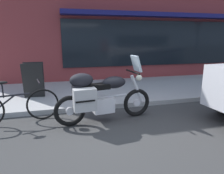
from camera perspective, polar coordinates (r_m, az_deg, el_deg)
The scene contains 4 objects.
ground_plane at distance 3.90m, azimuth 1.55°, elevation -13.23°, with size 80.00×80.00×0.00m, color #343434.
touring_motorcycle at distance 4.22m, azimuth -3.44°, elevation -2.27°, with size 2.16×0.82×1.40m.
parked_bicycle at distance 4.67m, azimuth -25.69°, elevation -5.03°, with size 1.75×0.54×0.93m.
sandwich_board_sign at distance 6.09m, azimuth -21.30°, elevation 1.85°, with size 0.55×0.42×0.98m.
Camera 1 is at (-0.95, -3.34, 1.77)m, focal length 32.34 mm.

